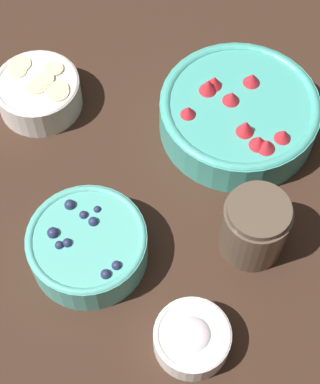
{
  "coord_description": "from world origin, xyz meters",
  "views": [
    {
      "loc": [
        0.24,
        -0.39,
        0.83
      ],
      "look_at": [
        0.08,
        0.03,
        0.05
      ],
      "focal_mm": 60.0,
      "sensor_mm": 36.0,
      "label": 1
    }
  ],
  "objects_px": {
    "bowl_bananas": "(38,91)",
    "jar_chocolate": "(254,228)",
    "bowl_strawberries": "(239,113)",
    "bowl_blueberries": "(88,245)",
    "bowl_cream": "(192,338)"
  },
  "relations": [
    {
      "from": "bowl_cream",
      "to": "bowl_bananas",
      "type": "bearing_deg",
      "value": 142.15
    },
    {
      "from": "bowl_blueberries",
      "to": "bowl_cream",
      "type": "distance_m",
      "value": 0.19
    },
    {
      "from": "bowl_strawberries",
      "to": "bowl_bananas",
      "type": "height_order",
      "value": "bowl_strawberries"
    },
    {
      "from": "bowl_strawberries",
      "to": "bowl_blueberries",
      "type": "relative_size",
      "value": 1.49
    },
    {
      "from": "bowl_bananas",
      "to": "jar_chocolate",
      "type": "bearing_deg",
      "value": -16.13
    },
    {
      "from": "bowl_blueberries",
      "to": "jar_chocolate",
      "type": "distance_m",
      "value": 0.23
    },
    {
      "from": "bowl_bananas",
      "to": "jar_chocolate",
      "type": "relative_size",
      "value": 1.3
    },
    {
      "from": "bowl_strawberries",
      "to": "bowl_bananas",
      "type": "distance_m",
      "value": 0.32
    },
    {
      "from": "bowl_cream",
      "to": "jar_chocolate",
      "type": "xyz_separation_m",
      "value": [
        0.03,
        0.17,
        0.02
      ]
    },
    {
      "from": "bowl_bananas",
      "to": "bowl_cream",
      "type": "relative_size",
      "value": 1.34
    },
    {
      "from": "bowl_blueberries",
      "to": "jar_chocolate",
      "type": "bearing_deg",
      "value": 26.57
    },
    {
      "from": "bowl_blueberries",
      "to": "bowl_cream",
      "type": "bearing_deg",
      "value": -20.52
    },
    {
      "from": "bowl_cream",
      "to": "jar_chocolate",
      "type": "bearing_deg",
      "value": 80.63
    },
    {
      "from": "bowl_blueberries",
      "to": "bowl_bananas",
      "type": "height_order",
      "value": "bowl_blueberries"
    },
    {
      "from": "jar_chocolate",
      "to": "bowl_strawberries",
      "type": "bearing_deg",
      "value": 113.86
    }
  ]
}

